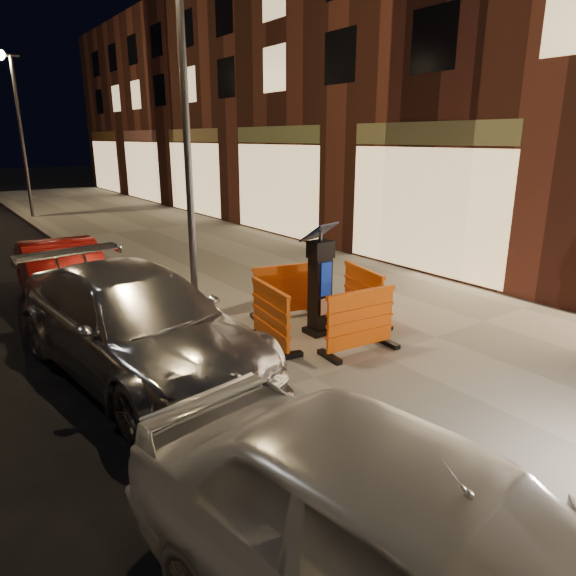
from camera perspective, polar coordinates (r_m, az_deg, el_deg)
ground_plane at (r=6.71m, az=-0.61°, el=-12.17°), size 120.00×120.00×0.00m
sidewalk at (r=8.59m, az=16.11°, el=-5.70°), size 6.00×60.00×0.15m
kerb at (r=6.68m, az=-0.62°, el=-11.61°), size 0.30×60.00×0.15m
parking_kiosk at (r=8.15m, az=3.58°, el=0.62°), size 0.62×0.62×1.70m
barrier_front at (r=7.59m, az=8.05°, el=-3.71°), size 1.26×0.61×0.95m
barrier_back at (r=8.98m, az=-0.28°, el=-0.35°), size 1.30×0.76×0.95m
barrier_kerbside at (r=7.73m, az=-1.97°, el=-3.18°), size 0.67×1.28×0.95m
barrier_bldgside at (r=8.86m, az=8.32°, el=-0.76°), size 0.75×1.30×0.95m
car_silver at (r=7.71m, az=-15.99°, el=-8.89°), size 2.66×5.25×1.46m
car_red at (r=10.96m, az=-23.24°, el=-2.03°), size 1.55×3.95×1.28m
street_lamp_mid at (r=8.64m, az=-11.16°, el=15.69°), size 0.12×0.12×6.00m
street_lamp_far at (r=23.13m, az=-27.45°, el=14.46°), size 0.12×0.12×6.00m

